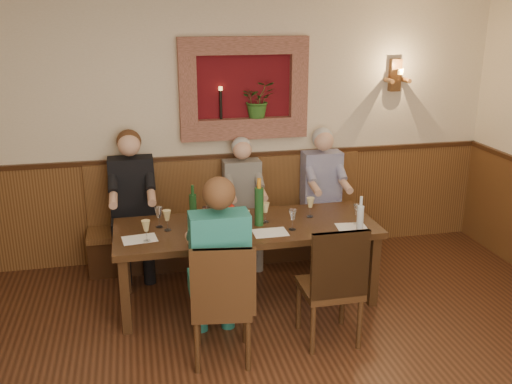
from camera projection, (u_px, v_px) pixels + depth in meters
room_shell at (311, 153)px, 3.17m from camera, size 6.04×6.04×2.82m
wainscoting at (305, 354)px, 3.57m from camera, size 6.02×6.02×1.15m
wall_niche at (248, 93)px, 5.98m from camera, size 1.36×0.30×1.06m
wall_sconce at (396, 76)px, 6.26m from camera, size 0.25×0.20×0.35m
dining_table at (247, 233)px, 5.27m from camera, size 2.40×0.90×0.75m
bench at (230, 231)px, 6.25m from camera, size 3.00×0.45×1.11m
chair_near_left at (222, 325)px, 4.45m from camera, size 0.51×0.51×1.02m
chair_near_right at (330, 307)px, 4.70m from camera, size 0.46×0.46×1.04m
person_bench_left at (134, 215)px, 5.85m from camera, size 0.45×0.55×1.50m
person_bench_mid at (244, 213)px, 6.11m from camera, size 0.40×0.49×1.37m
person_bench_right at (323, 204)px, 6.28m from camera, size 0.42×0.52×1.43m
person_chair_front at (219, 279)px, 4.48m from camera, size 0.45×0.55×1.49m
spittoon_bucket at (223, 219)px, 5.07m from camera, size 0.27×0.27×0.23m
wine_bottle_green_a at (259, 206)px, 5.20m from camera, size 0.08×0.08×0.45m
wine_bottle_green_b at (193, 208)px, 5.25m from camera, size 0.07×0.07×0.37m
water_bottle at (360, 218)px, 5.03m from camera, size 0.07×0.07×0.34m
tasting_sheet_a at (140, 239)px, 4.93m from camera, size 0.31×0.24×0.00m
tasting_sheet_b at (270, 233)px, 5.07m from camera, size 0.30×0.22×0.00m
tasting_sheet_c at (351, 227)px, 5.21m from camera, size 0.29×0.22×0.00m
tasting_sheet_d at (214, 240)px, 4.91m from camera, size 0.31×0.27×0.00m
wine_glass_0 at (146, 231)px, 4.85m from camera, size 0.08×0.08×0.19m
wine_glass_1 at (159, 217)px, 5.17m from camera, size 0.08×0.08×0.19m
wine_glass_2 at (195, 225)px, 4.98m from camera, size 0.08×0.08×0.19m
wine_glass_3 at (207, 217)px, 5.18m from camera, size 0.08×0.08×0.19m
wine_glass_4 at (246, 221)px, 5.09m from camera, size 0.08×0.08×0.19m
wine_glass_5 at (265, 212)px, 5.29m from camera, size 0.08×0.08×0.19m
wine_glass_6 at (293, 220)px, 5.11m from camera, size 0.08×0.08×0.19m
wine_glass_7 at (310, 207)px, 5.43m from camera, size 0.08×0.08×0.19m
wine_glass_8 at (357, 215)px, 5.24m from camera, size 0.08×0.08×0.19m
wine_glass_9 at (234, 229)px, 4.89m from camera, size 0.08×0.08×0.19m
wine_glass_10 at (167, 220)px, 5.09m from camera, size 0.08×0.08×0.19m
wine_glass_11 at (218, 225)px, 4.99m from camera, size 0.08×0.08×0.19m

